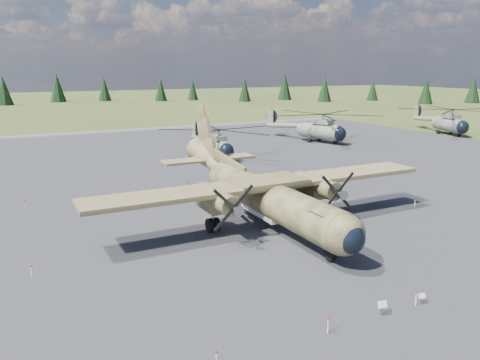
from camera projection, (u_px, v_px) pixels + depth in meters
name	position (u px, v px, depth m)	size (l,w,h in m)	color
ground	(262.00, 235.00, 36.48)	(500.00, 500.00, 0.00)	#505124
apron	(210.00, 203.00, 45.12)	(120.00, 120.00, 0.04)	slate
transport_plane	(260.00, 189.00, 39.20)	(29.86, 27.20, 9.88)	#3D3E21
helicopter_near	(217.00, 138.00, 66.42)	(18.04, 20.70, 4.37)	slate
helicopter_mid	(320.00, 122.00, 81.18)	(24.98, 25.67, 5.10)	slate
helicopter_far	(450.00, 116.00, 90.84)	(24.53, 25.24, 5.06)	slate
info_placard_left	(382.00, 306.00, 24.60)	(0.54, 0.29, 0.81)	gray
info_placard_right	(422.00, 297.00, 25.81)	(0.43, 0.26, 0.63)	gray
barrier_fence	(257.00, 230.00, 36.09)	(33.12, 29.62, 0.85)	silver
treeline	(152.00, 159.00, 42.23)	(332.94, 333.23, 10.85)	black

